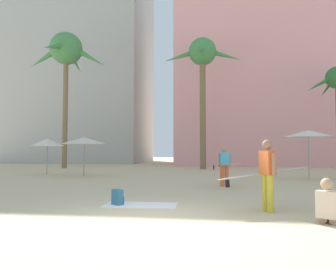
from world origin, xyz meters
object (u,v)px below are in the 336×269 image
at_px(cafe_umbrella_3, 84,141).
at_px(cafe_umbrella_2, 47,142).
at_px(cafe_umbrella_1, 308,134).
at_px(beach_towel, 141,205).
at_px(palm_tree_far_left, 66,54).
at_px(palm_tree_left, 202,60).
at_px(person_far_right, 330,207).
at_px(person_mid_left, 267,172).
at_px(person_mid_right, 224,164).
at_px(backpack, 118,198).

bearing_deg(cafe_umbrella_3, cafe_umbrella_2, 161.30).
xyz_separation_m(cafe_umbrella_1, beach_towel, (-6.70, -8.84, -2.30)).
height_order(palm_tree_far_left, palm_tree_left, palm_tree_far_left).
relative_size(beach_towel, person_far_right, 2.04).
xyz_separation_m(beach_towel, person_mid_left, (3.20, -0.37, 0.92)).
bearing_deg(person_mid_left, person_far_right, -72.43).
bearing_deg(palm_tree_left, palm_tree_far_left, -177.88).
distance_m(person_mid_right, person_mid_left, 5.19).
relative_size(palm_tree_far_left, beach_towel, 5.85).
xyz_separation_m(backpack, person_mid_left, (3.80, -0.27, 0.72)).
height_order(backpack, person_mid_left, person_mid_left).
height_order(palm_tree_far_left, cafe_umbrella_1, palm_tree_far_left).
relative_size(palm_tree_left, beach_towel, 5.40).
distance_m(cafe_umbrella_3, person_mid_left, 12.67).
bearing_deg(palm_tree_far_left, person_far_right, -51.28).
height_order(cafe_umbrella_1, cafe_umbrella_2, cafe_umbrella_1).
distance_m(cafe_umbrella_2, cafe_umbrella_3, 2.88).
distance_m(palm_tree_far_left, cafe_umbrella_3, 11.63).
bearing_deg(person_far_right, palm_tree_far_left, 70.63).
bearing_deg(person_far_right, person_mid_right, 48.68).
height_order(cafe_umbrella_3, beach_towel, cafe_umbrella_3).
xyz_separation_m(backpack, person_mid_right, (2.94, 4.85, 0.69)).
bearing_deg(palm_tree_far_left, cafe_umbrella_2, -72.34).
height_order(backpack, person_mid_right, person_mid_right).
bearing_deg(palm_tree_far_left, cafe_umbrella_1, -24.23).
height_order(palm_tree_far_left, person_far_right, palm_tree_far_left).
distance_m(cafe_umbrella_2, beach_towel, 12.88).
distance_m(palm_tree_left, person_far_right, 20.38).
xyz_separation_m(palm_tree_far_left, person_mid_left, (13.36, -16.80, -8.53)).
relative_size(cafe_umbrella_2, person_far_right, 2.31).
xyz_separation_m(palm_tree_left, cafe_umbrella_1, (5.64, -8.00, -6.25)).
relative_size(cafe_umbrella_2, beach_towel, 1.13).
relative_size(palm_tree_left, person_far_right, 11.01).
relative_size(cafe_umbrella_2, backpack, 5.17).
relative_size(person_mid_right, person_mid_left, 1.03).
height_order(palm_tree_far_left, person_mid_left, palm_tree_far_left).
bearing_deg(cafe_umbrella_3, person_mid_left, -47.44).
bearing_deg(palm_tree_left, cafe_umbrella_2, -142.54).
distance_m(beach_towel, person_mid_left, 3.35).
relative_size(backpack, person_mid_right, 0.16).
distance_m(backpack, person_mid_right, 5.71).
height_order(palm_tree_left, cafe_umbrella_3, palm_tree_left).
xyz_separation_m(backpack, person_far_right, (4.83, -1.43, 0.12)).
relative_size(palm_tree_far_left, person_mid_right, 4.22).
height_order(backpack, person_far_right, person_far_right).
height_order(beach_towel, person_mid_left, person_mid_left).
height_order(beach_towel, backpack, backpack).
bearing_deg(backpack, cafe_umbrella_3, 63.12).
height_order(cafe_umbrella_1, person_far_right, cafe_umbrella_1).
relative_size(cafe_umbrella_1, person_mid_right, 0.97).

